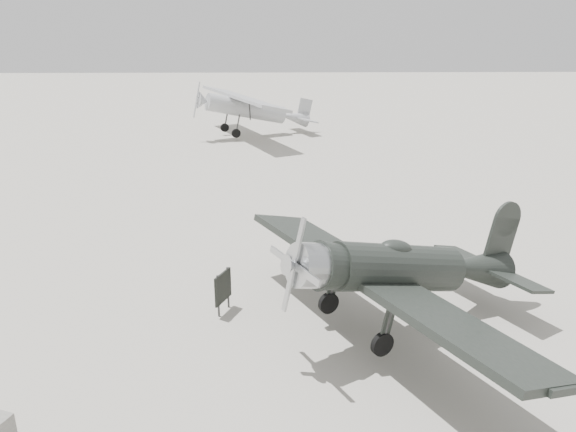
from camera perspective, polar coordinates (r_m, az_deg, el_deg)
name	(u,v)px	position (r m, az deg, el deg)	size (l,w,h in m)	color
ground	(236,269)	(19.23, -5.35, -5.41)	(160.00, 160.00, 0.00)	#9A9689
lowwing_monoplane	(406,269)	(15.11, 11.93, -5.28)	(8.26, 10.20, 3.43)	black
highwing_monoplane	(251,106)	(41.56, -3.79, 11.12)	(9.31, 12.34, 3.58)	gray
sign_board	(223,288)	(16.26, -6.63, -7.26)	(0.41, 0.84, 1.28)	#333333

